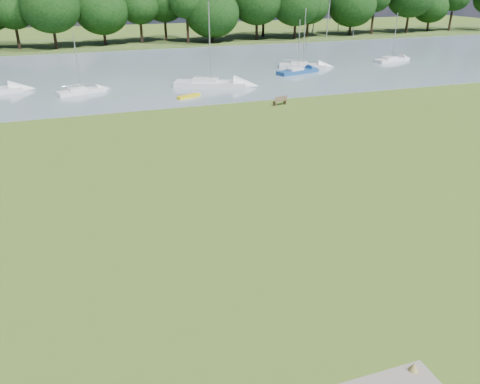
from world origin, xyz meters
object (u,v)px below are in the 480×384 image
object	(u,v)px
sailboat_2	(80,90)
riverbank_bench	(280,101)
sailboat_1	(210,82)
sailboat_5	(297,70)
sailboat_7	(302,64)
kayak	(189,96)
sailboat_8	(392,59)

from	to	relation	value
sailboat_2	riverbank_bench	bearing A→B (deg)	-51.76
sailboat_2	sailboat_1	bearing A→B (deg)	-24.26
riverbank_bench	sailboat_2	size ratio (longest dim) A/B	0.25
sailboat_5	sailboat_7	bearing A→B (deg)	39.86
kayak	riverbank_bench	bearing A→B (deg)	-61.06
sailboat_7	sailboat_2	bearing A→B (deg)	-142.75
sailboat_2	sailboat_8	distance (m)	44.33
riverbank_bench	sailboat_1	xyz separation A→B (m)	(-4.21, 10.23, 0.10)
riverbank_bench	sailboat_5	size ratio (longest dim) A/B	0.24
riverbank_bench	sailboat_2	distance (m)	21.38
kayak	sailboat_5	world-z (taller)	sailboat_5
sailboat_5	sailboat_7	world-z (taller)	sailboat_7
sailboat_7	sailboat_8	world-z (taller)	sailboat_7
sailboat_7	riverbank_bench	bearing A→B (deg)	-97.21
riverbank_bench	sailboat_7	distance (m)	21.07
riverbank_bench	kayak	world-z (taller)	riverbank_bench
sailboat_5	sailboat_2	bearing A→B (deg)	170.07
sailboat_1	sailboat_5	world-z (taller)	sailboat_1
riverbank_bench	sailboat_8	distance (m)	31.45
sailboat_8	sailboat_5	bearing A→B (deg)	179.48
sailboat_2	sailboat_7	distance (m)	29.96
sailboat_1	sailboat_2	size ratio (longest dim) A/B	1.47
riverbank_bench	sailboat_8	size ratio (longest dim) A/B	0.23
kayak	sailboat_7	distance (m)	22.33
sailboat_1	sailboat_7	world-z (taller)	sailboat_1
kayak	sailboat_8	xyz separation A→B (m)	(33.33, 12.40, 0.26)
riverbank_bench	sailboat_5	bearing A→B (deg)	43.54
sailboat_1	sailboat_7	bearing A→B (deg)	51.10
sailboat_1	sailboat_8	distance (m)	30.90
sailboat_5	kayak	bearing A→B (deg)	-168.84
sailboat_8	riverbank_bench	bearing A→B (deg)	-158.43
sailboat_1	sailboat_7	distance (m)	17.11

